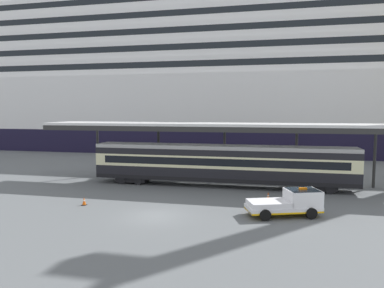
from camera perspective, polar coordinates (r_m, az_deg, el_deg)
ground_plane at (r=26.11m, az=-5.83°, el=-11.42°), size 400.00×400.00×0.00m
cruise_ship at (r=68.82m, az=12.07°, el=9.79°), size 161.12×22.28×37.80m
platform_canopy at (r=35.47m, az=4.79°, el=2.85°), size 36.65×5.11×6.26m
train_carriage at (r=35.39m, az=4.65°, el=-3.11°), size 25.54×2.81×4.11m
service_truck at (r=26.82m, az=15.43°, el=-8.94°), size 5.58×3.67×2.02m
traffic_cone_near at (r=30.03m, az=-16.88°, el=-8.75°), size 0.36×0.36×0.65m
traffic_cone_mid at (r=30.87m, az=12.09°, el=-8.19°), size 0.36×0.36×0.71m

